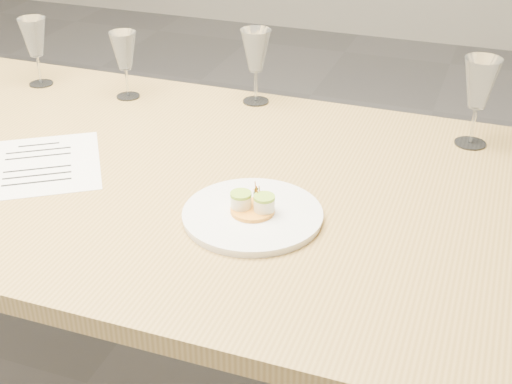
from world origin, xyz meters
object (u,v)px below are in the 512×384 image
(recipe_sheet, at_px, (47,164))
(wine_glass_2, at_px, (256,52))
(dinner_plate, at_px, (253,214))
(wine_glass_0, at_px, (34,39))
(dining_table, at_px, (53,174))
(wine_glass_1, at_px, (124,52))
(wine_glass_3, at_px, (480,85))

(recipe_sheet, relative_size, wine_glass_2, 1.87)
(dinner_plate, xyz_separation_m, wine_glass_0, (-0.82, 0.48, 0.12))
(dining_table, bearing_deg, wine_glass_0, 126.84)
(recipe_sheet, distance_m, wine_glass_0, 0.53)
(dinner_plate, bearing_deg, wine_glass_1, 138.46)
(recipe_sheet, relative_size, wine_glass_3, 1.75)
(wine_glass_1, height_order, wine_glass_2, wine_glass_2)
(wine_glass_1, bearing_deg, dinner_plate, -41.54)
(wine_glass_1, xyz_separation_m, wine_glass_2, (0.34, 0.09, 0.01))
(dining_table, xyz_separation_m, wine_glass_3, (0.93, 0.36, 0.22))
(dinner_plate, height_order, wine_glass_2, wine_glass_2)
(wine_glass_3, bearing_deg, dining_table, -158.63)
(wine_glass_2, bearing_deg, wine_glass_0, -172.10)
(dinner_plate, bearing_deg, wine_glass_2, 109.32)
(recipe_sheet, xyz_separation_m, wine_glass_0, (-0.30, 0.42, 0.13))
(dining_table, relative_size, dinner_plate, 8.67)
(wine_glass_0, xyz_separation_m, wine_glass_1, (0.28, 0.00, -0.01))
(dinner_plate, distance_m, wine_glass_1, 0.73)
(recipe_sheet, xyz_separation_m, wine_glass_2, (0.32, 0.50, 0.14))
(wine_glass_0, bearing_deg, wine_glass_2, 7.90)
(wine_glass_0, bearing_deg, dinner_plate, -30.22)
(dining_table, xyz_separation_m, wine_glass_2, (0.36, 0.43, 0.21))
(dining_table, xyz_separation_m, dinner_plate, (0.56, -0.13, 0.08))
(wine_glass_0, relative_size, wine_glass_1, 1.06)
(dinner_plate, bearing_deg, wine_glass_0, 149.78)
(wine_glass_0, height_order, wine_glass_3, wine_glass_3)
(dinner_plate, distance_m, wine_glass_3, 0.63)
(wine_glass_1, relative_size, wine_glass_2, 0.91)
(wine_glass_2, bearing_deg, wine_glass_1, -165.88)
(dinner_plate, relative_size, wine_glass_3, 1.30)
(recipe_sheet, bearing_deg, dining_table, 87.85)
(wine_glass_0, height_order, wine_glass_2, wine_glass_2)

